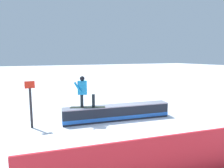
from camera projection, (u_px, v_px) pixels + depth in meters
ground_plane at (117, 120)px, 9.51m from camera, size 120.00×120.00×0.00m
grind_box at (117, 113)px, 9.46m from camera, size 5.20×1.34×0.73m
snowboarder at (84, 91)px, 8.87m from camera, size 1.58×0.86×1.43m
safety_fence at (200, 152)px, 5.12m from camera, size 8.84×1.29×1.14m
trail_marker at (31, 103)px, 8.29m from camera, size 0.40×0.10×2.01m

